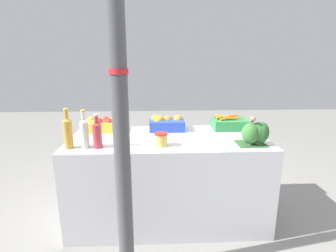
{
  "coord_description": "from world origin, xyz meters",
  "views": [
    {
      "loc": [
        -0.1,
        -2.14,
        1.42
      ],
      "look_at": [
        0.0,
        0.0,
        0.86
      ],
      "focal_mm": 28.0,
      "sensor_mm": 36.0,
      "label": 1
    }
  ],
  "objects_px": {
    "carrot_crate": "(230,123)",
    "juice_bottle_cloudy": "(84,132)",
    "sparrow_bird": "(253,119)",
    "orange_crate": "(166,123)",
    "juice_bottle_ruby": "(97,134)",
    "apple_crate": "(102,125)",
    "pickle_jar": "(161,139)",
    "juice_bottle_amber": "(68,132)",
    "support_pole": "(119,86)",
    "broccoli_pile": "(257,133)"
  },
  "relations": [
    {
      "from": "broccoli_pile",
      "to": "sparrow_bird",
      "type": "distance_m",
      "value": 0.12
    },
    {
      "from": "juice_bottle_cloudy",
      "to": "sparrow_bird",
      "type": "height_order",
      "value": "juice_bottle_cloudy"
    },
    {
      "from": "broccoli_pile",
      "to": "juice_bottle_amber",
      "type": "xyz_separation_m",
      "value": [
        -1.43,
        -0.01,
        0.03
      ]
    },
    {
      "from": "sparrow_bird",
      "to": "orange_crate",
      "type": "bearing_deg",
      "value": -122.62
    },
    {
      "from": "support_pole",
      "to": "pickle_jar",
      "type": "bearing_deg",
      "value": 62.44
    },
    {
      "from": "orange_crate",
      "to": "juice_bottle_amber",
      "type": "xyz_separation_m",
      "value": [
        -0.75,
        -0.5,
        0.07
      ]
    },
    {
      "from": "juice_bottle_cloudy",
      "to": "sparrow_bird",
      "type": "bearing_deg",
      "value": 0.11
    },
    {
      "from": "orange_crate",
      "to": "broccoli_pile",
      "type": "height_order",
      "value": "broccoli_pile"
    },
    {
      "from": "apple_crate",
      "to": "juice_bottle_ruby",
      "type": "height_order",
      "value": "juice_bottle_ruby"
    },
    {
      "from": "juice_bottle_ruby",
      "to": "sparrow_bird",
      "type": "xyz_separation_m",
      "value": [
        1.17,
        0.0,
        0.1
      ]
    },
    {
      "from": "support_pole",
      "to": "apple_crate",
      "type": "xyz_separation_m",
      "value": [
        -0.3,
        0.92,
        -0.45
      ]
    },
    {
      "from": "support_pole",
      "to": "orange_crate",
      "type": "xyz_separation_m",
      "value": [
        0.29,
        0.94,
        -0.44
      ]
    },
    {
      "from": "apple_crate",
      "to": "sparrow_bird",
      "type": "distance_m",
      "value": 1.34
    },
    {
      "from": "orange_crate",
      "to": "juice_bottle_cloudy",
      "type": "relative_size",
      "value": 1.11
    },
    {
      "from": "apple_crate",
      "to": "orange_crate",
      "type": "height_order",
      "value": "orange_crate"
    },
    {
      "from": "orange_crate",
      "to": "carrot_crate",
      "type": "relative_size",
      "value": 1.0
    },
    {
      "from": "carrot_crate",
      "to": "orange_crate",
      "type": "bearing_deg",
      "value": 179.12
    },
    {
      "from": "support_pole",
      "to": "orange_crate",
      "type": "height_order",
      "value": "support_pole"
    },
    {
      "from": "orange_crate",
      "to": "juice_bottle_ruby",
      "type": "bearing_deg",
      "value": -136.75
    },
    {
      "from": "apple_crate",
      "to": "carrot_crate",
      "type": "bearing_deg",
      "value": 0.29
    },
    {
      "from": "apple_crate",
      "to": "juice_bottle_amber",
      "type": "bearing_deg",
      "value": -107.47
    },
    {
      "from": "orange_crate",
      "to": "juice_bottle_ruby",
      "type": "distance_m",
      "value": 0.73
    },
    {
      "from": "orange_crate",
      "to": "juice_bottle_amber",
      "type": "relative_size",
      "value": 1.07
    },
    {
      "from": "carrot_crate",
      "to": "juice_bottle_cloudy",
      "type": "distance_m",
      "value": 1.33
    },
    {
      "from": "support_pole",
      "to": "juice_bottle_amber",
      "type": "distance_m",
      "value": 0.73
    },
    {
      "from": "pickle_jar",
      "to": "sparrow_bird",
      "type": "height_order",
      "value": "sparrow_bird"
    },
    {
      "from": "support_pole",
      "to": "juice_bottle_amber",
      "type": "height_order",
      "value": "support_pole"
    },
    {
      "from": "support_pole",
      "to": "juice_bottle_ruby",
      "type": "bearing_deg",
      "value": 118.63
    },
    {
      "from": "juice_bottle_cloudy",
      "to": "carrot_crate",
      "type": "bearing_deg",
      "value": 21.7
    },
    {
      "from": "juice_bottle_amber",
      "to": "sparrow_bird",
      "type": "height_order",
      "value": "juice_bottle_amber"
    },
    {
      "from": "juice_bottle_amber",
      "to": "juice_bottle_cloudy",
      "type": "distance_m",
      "value": 0.12
    },
    {
      "from": "broccoli_pile",
      "to": "juice_bottle_amber",
      "type": "distance_m",
      "value": 1.43
    },
    {
      "from": "orange_crate",
      "to": "juice_bottle_ruby",
      "type": "xyz_separation_m",
      "value": [
        -0.53,
        -0.5,
        0.05
      ]
    },
    {
      "from": "carrot_crate",
      "to": "broccoli_pile",
      "type": "relative_size",
      "value": 1.37
    },
    {
      "from": "juice_bottle_amber",
      "to": "orange_crate",
      "type": "bearing_deg",
      "value": 33.83
    },
    {
      "from": "carrot_crate",
      "to": "juice_bottle_ruby",
      "type": "bearing_deg",
      "value": -156.7
    },
    {
      "from": "juice_bottle_amber",
      "to": "sparrow_bird",
      "type": "bearing_deg",
      "value": 0.1
    },
    {
      "from": "support_pole",
      "to": "sparrow_bird",
      "type": "distance_m",
      "value": 1.07
    },
    {
      "from": "apple_crate",
      "to": "juice_bottle_cloudy",
      "type": "relative_size",
      "value": 1.11
    },
    {
      "from": "juice_bottle_cloudy",
      "to": "juice_bottle_ruby",
      "type": "xyz_separation_m",
      "value": [
        0.09,
        0.0,
        -0.01
      ]
    },
    {
      "from": "pickle_jar",
      "to": "broccoli_pile",
      "type": "bearing_deg",
      "value": -1.08
    },
    {
      "from": "juice_bottle_amber",
      "to": "support_pole",
      "type": "bearing_deg",
      "value": -43.94
    },
    {
      "from": "orange_crate",
      "to": "sparrow_bird",
      "type": "relative_size",
      "value": 2.38
    },
    {
      "from": "orange_crate",
      "to": "sparrow_bird",
      "type": "height_order",
      "value": "sparrow_bird"
    },
    {
      "from": "orange_crate",
      "to": "carrot_crate",
      "type": "height_order",
      "value": "same"
    },
    {
      "from": "broccoli_pile",
      "to": "juice_bottle_cloudy",
      "type": "xyz_separation_m",
      "value": [
        -1.31,
        -0.01,
        0.03
      ]
    },
    {
      "from": "apple_crate",
      "to": "pickle_jar",
      "type": "height_order",
      "value": "apple_crate"
    },
    {
      "from": "orange_crate",
      "to": "juice_bottle_cloudy",
      "type": "bearing_deg",
      "value": -141.34
    },
    {
      "from": "carrot_crate",
      "to": "sparrow_bird",
      "type": "distance_m",
      "value": 0.51
    },
    {
      "from": "orange_crate",
      "to": "support_pole",
      "type": "bearing_deg",
      "value": -107.39
    }
  ]
}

